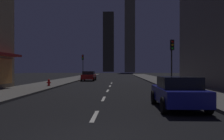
# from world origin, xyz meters

# --- Properties ---
(ground_plane) EXTENTS (78.00, 136.00, 0.10)m
(ground_plane) POSITION_xyz_m (0.00, 32.00, -0.05)
(ground_plane) COLOR black
(sidewalk_right) EXTENTS (4.00, 76.00, 0.15)m
(sidewalk_right) POSITION_xyz_m (7.00, 32.00, 0.07)
(sidewalk_right) COLOR #605E59
(sidewalk_right) RESTS_ON ground
(sidewalk_left) EXTENTS (4.00, 76.00, 0.15)m
(sidewalk_left) POSITION_xyz_m (-7.00, 32.00, 0.07)
(sidewalk_left) COLOR #605E59
(sidewalk_left) RESTS_ON ground
(lane_marking_center) EXTENTS (0.16, 28.20, 0.01)m
(lane_marking_center) POSITION_xyz_m (0.00, 11.00, 0.01)
(lane_marking_center) COLOR silver
(lane_marking_center) RESTS_ON ground
(skyscraper_distant_tall) EXTENTS (6.70, 8.63, 37.01)m
(skyscraper_distant_tall) POSITION_xyz_m (-5.56, 143.87, 18.51)
(skyscraper_distant_tall) COLOR #322F25
(skyscraper_distant_tall) RESTS_ON ground
(skyscraper_distant_mid) EXTENTS (5.07, 6.80, 57.54)m
(skyscraper_distant_mid) POSITION_xyz_m (6.49, 115.99, 28.77)
(skyscraper_distant_mid) COLOR #605B48
(skyscraper_distant_mid) RESTS_ON ground
(car_parked_near) EXTENTS (1.98, 4.24, 1.45)m
(car_parked_near) POSITION_xyz_m (3.60, 5.09, 0.74)
(car_parked_near) COLOR navy
(car_parked_near) RESTS_ON ground
(car_parked_far) EXTENTS (1.98, 4.24, 1.45)m
(car_parked_far) POSITION_xyz_m (-3.60, 29.69, 0.74)
(car_parked_far) COLOR #B21919
(car_parked_far) RESTS_ON ground
(fire_hydrant_far_left) EXTENTS (0.42, 0.30, 0.65)m
(fire_hydrant_far_left) POSITION_xyz_m (-5.90, 17.10, 0.45)
(fire_hydrant_far_left) COLOR red
(fire_hydrant_far_left) RESTS_ON sidewalk_left
(traffic_light_near_right) EXTENTS (0.32, 0.48, 4.20)m
(traffic_light_near_right) POSITION_xyz_m (5.50, 14.83, 3.19)
(traffic_light_near_right) COLOR #2D2D2D
(traffic_light_near_right) RESTS_ON sidewalk_right
(traffic_light_far_left) EXTENTS (0.32, 0.48, 4.20)m
(traffic_light_far_left) POSITION_xyz_m (-5.50, 36.27, 3.19)
(traffic_light_far_left) COLOR #2D2D2D
(traffic_light_far_left) RESTS_ON sidewalk_left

